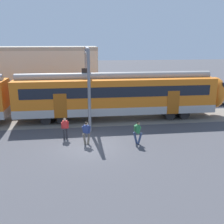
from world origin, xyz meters
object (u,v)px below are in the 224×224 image
Objects in this scene: pedestrian_red at (65,126)px; pedestrian_green at (137,131)px; pedestrian_navy at (86,131)px; commuter_train at (20,97)px.

pedestrian_red is 5.32m from pedestrian_green.
pedestrian_red is 1.97m from pedestrian_navy.
commuter_train is at bearing 130.56° from pedestrian_red.
commuter_train is 22.83× the size of pedestrian_navy.
pedestrian_green is (9.13, -6.36, -1.26)m from commuter_train.
pedestrian_red is 1.00× the size of pedestrian_green.
pedestrian_red is (4.06, -4.75, -1.26)m from commuter_train.
commuter_train reaches higher than pedestrian_red.
commuter_train is 22.83× the size of pedestrian_green.
commuter_train is at bearing 132.96° from pedestrian_navy.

